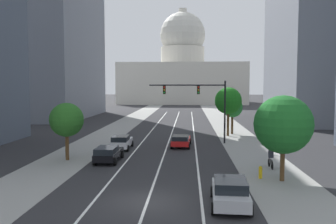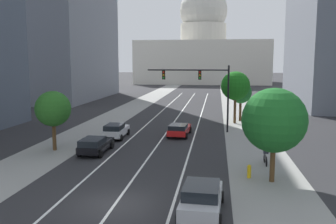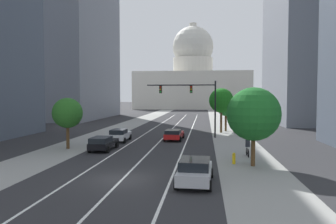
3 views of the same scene
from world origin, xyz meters
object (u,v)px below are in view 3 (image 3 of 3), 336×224
Objects in this scene: car_white at (120,135)px; fire_hydrant at (234,158)px; street_tree_near_right at (226,107)px; car_black at (103,143)px; car_red at (174,134)px; cyclist at (248,147)px; street_tree_mid_left at (67,113)px; traffic_signal_mast at (194,97)px; street_tree_mid_right at (254,114)px; street_tree_far_right at (221,101)px; car_silver at (195,171)px; capitol_building at (193,81)px.

car_white is 16.51m from fire_hydrant.
street_tree_near_right reaches higher than car_white.
car_red is at bearing -37.17° from car_black.
cyclist is 0.33× the size of street_tree_mid_left.
traffic_signal_mast is at bearing -62.57° from car_white.
car_black is at bearing -8.58° from street_tree_mid_left.
street_tree_mid_right is at bearing -22.14° from fire_hydrant.
car_red is 1.08× the size of car_white.
cyclist is at bearing -85.57° from street_tree_far_right.
car_black is 21.13m from street_tree_far_right.
car_silver is (9.31, -10.95, 0.06)m from car_black.
cyclist reaches higher than fire_hydrant.
street_tree_near_right reaches higher than fire_hydrant.
car_white is at bearing -151.82° from traffic_signal_mast.
street_tree_mid_left is at bearing -134.68° from street_tree_far_right.
car_red is (-3.11, 19.02, -0.10)m from car_silver.
cyclist is at bearing -21.95° from car_silver.
capitol_building is at bearing 95.48° from street_tree_near_right.
street_tree_far_right is at bearing 93.43° from street_tree_mid_right.
capitol_building is at bearing 94.57° from street_tree_mid_right.
car_white is 18.19m from street_tree_mid_right.
car_silver is (4.65, -116.63, -10.58)m from capitol_building.
street_tree_mid_right is at bearing -34.85° from car_silver.
car_white is at bearing 139.12° from street_tree_mid_right.
car_black is 0.88× the size of street_tree_mid_left.
street_tree_mid_left is at bearing -140.32° from traffic_signal_mast.
street_tree_near_right is (12.98, 12.52, 2.89)m from car_white.
car_black is 1.00× the size of car_silver.
capitol_building is 8.84× the size of street_tree_mid_left.
street_tree_far_right is (0.04, 21.71, 4.17)m from fire_hydrant.
car_white is (-6.19, -1.82, 0.07)m from car_red.
car_red is at bearing -122.43° from street_tree_near_right.
car_white is 16.59m from street_tree_far_right.
car_white is at bearing 109.24° from car_red.
street_tree_far_right is at bearing -3.11° from car_silver.
street_tree_mid_right is (1.34, -22.28, -0.67)m from street_tree_far_right.
capitol_building reaches higher than street_tree_far_right.
street_tree_far_right is (-1.43, 18.40, 3.78)m from cyclist.
car_white is at bearing 59.25° from cyclist.
capitol_building reaches higher than car_black.
capitol_building is 9.48× the size of car_red.
car_black is 2.64× the size of cyclist.
street_tree_mid_right is (5.10, -16.24, -1.24)m from traffic_signal_mast.
car_red is at bearing 114.69° from fire_hydrant.
car_red is at bearing 12.14° from car_silver.
capitol_building reaches higher than car_red.
cyclist is at bearing -96.33° from car_black.
traffic_signal_mast is 1.73× the size of street_tree_near_right.
street_tree_mid_right is at bearing -19.20° from street_tree_mid_left.
traffic_signal_mast is 17.07m from street_tree_mid_right.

